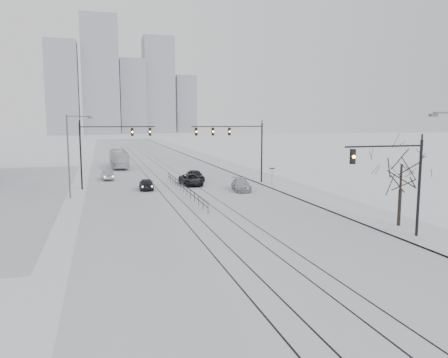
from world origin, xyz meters
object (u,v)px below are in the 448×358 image
Objects in this scene: sedan_sb_inner at (146,184)px; box_truck at (119,159)px; bare_tree at (401,171)px; sedan_nb_front at (191,180)px; sedan_sb_outer at (107,175)px; sedan_nb_right at (241,185)px; traffic_mast_near at (400,175)px; sedan_nb_far at (195,175)px.

sedan_sb_inner is 26.87m from box_truck.
box_truck is (-19.32, 51.26, -2.90)m from bare_tree.
sedan_nb_front is (-11.19, 26.66, -3.78)m from bare_tree.
bare_tree is 1.48× the size of sedan_sb_inner.
bare_tree is 41.34m from sedan_sb_outer.
box_truck is at bearing 104.79° from sedan_nb_front.
sedan_nb_right is at bearing -53.75° from sedan_nb_front.
traffic_mast_near is 1.70× the size of sedan_sb_inner.
sedan_nb_far reaches higher than sedan_sb_inner.
sedan_nb_far is (1.43, 4.09, 0.05)m from sedan_nb_front.
sedan_nb_front is 4.33m from sedan_nb_far.
sedan_nb_right is (15.34, -14.30, 0.02)m from sedan_sb_outer.
sedan_sb_outer is at bearing -64.13° from sedan_sb_inner.
box_truck is at bearing 110.65° from bare_tree.
sedan_nb_far is (7.39, 6.26, 0.06)m from sedan_sb_inner.
sedan_nb_front reaches higher than sedan_sb_inner.
sedan_nb_far is at bearing -136.77° from sedan_sb_inner.
sedan_sb_outer is 0.81× the size of sedan_nb_front.
traffic_mast_near is at bearing -80.97° from sedan_nb_far.
bare_tree is 30.14m from sedan_sb_inner.
traffic_mast_near is 31.18m from sedan_nb_front.
traffic_mast_near reaches higher than sedan_nb_front.
sedan_sb_outer is 12.60m from sedan_nb_far.
sedan_sb_inner is (-17.15, 24.49, -3.79)m from bare_tree.
sedan_sb_inner is 0.36× the size of box_truck.
sedan_nb_far is at bearing 102.28° from traffic_mast_near.
sedan_sb_outer is at bearing 156.84° from sedan_nb_far.
traffic_mast_near reaches higher than sedan_nb_right.
bare_tree is 1.26× the size of sedan_nb_right.
sedan_sb_outer is at bearing 121.66° from bare_tree.
sedan_nb_front is at bearing 112.76° from bare_tree.
sedan_nb_front is 1.06× the size of sedan_nb_right.
box_truck is at bearing 122.17° from sedan_nb_right.
sedan_sb_inner is 0.81× the size of sedan_nb_front.
sedan_nb_right is at bearing 99.22° from traffic_mast_near.
traffic_mast_near is 1.56× the size of sedan_nb_far.
box_truck is (-2.16, 26.77, 0.88)m from sedan_sb_inner.
sedan_sb_inner is at bearing 118.20° from traffic_mast_near.
bare_tree is at bearing -70.73° from sedan_nb_front.
traffic_mast_near reaches higher than sedan_sb_inner.
sedan_sb_outer is 0.86× the size of sedan_nb_right.
sedan_sb_inner reaches higher than sedan_sb_outer.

